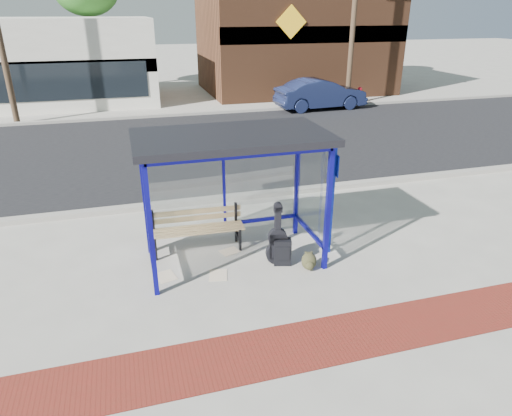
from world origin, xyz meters
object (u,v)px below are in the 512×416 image
object	(u,v)px
bench	(196,227)
parked_car	(321,94)
suitcase	(282,252)
guitar_bag	(277,243)
backpack	(309,262)
fire_hydrant	(359,94)

from	to	relation	value
bench	parked_car	world-z (taller)	parked_car
bench	parked_car	distance (m)	14.49
suitcase	guitar_bag	bearing A→B (deg)	158.21
bench	parked_car	xyz separation A→B (m)	(7.87, 12.16, 0.22)
suitcase	backpack	world-z (taller)	suitcase
suitcase	fire_hydrant	size ratio (longest dim) A/B	0.71
fire_hydrant	guitar_bag	bearing A→B (deg)	-122.88
backpack	parked_car	xyz separation A→B (m)	(6.06, 13.48, 0.55)
guitar_bag	backpack	world-z (taller)	guitar_bag
bench	suitcase	bearing A→B (deg)	-33.30
suitcase	fire_hydrant	bearing A→B (deg)	72.41
bench	suitcase	size ratio (longest dim) A/B	3.33
parked_car	guitar_bag	bearing A→B (deg)	150.22
parked_car	suitcase	bearing A→B (deg)	150.61
parked_car	fire_hydrant	size ratio (longest dim) A/B	5.50
guitar_bag	bench	bearing A→B (deg)	153.29
guitar_bag	fire_hydrant	size ratio (longest dim) A/B	1.48
bench	backpack	xyz separation A→B (m)	(1.81, -1.33, -0.33)
suitcase	fire_hydrant	distance (m)	16.80
guitar_bag	parked_car	world-z (taller)	parked_car
guitar_bag	parked_car	bearing A→B (deg)	72.43
suitcase	parked_car	distance (m)	14.68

